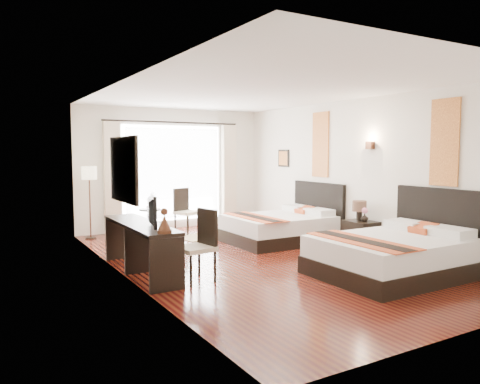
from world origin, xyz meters
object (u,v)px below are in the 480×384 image
television (148,210)px  fruit_bowl (151,208)px  window_chair (187,220)px  bed_far (282,226)px  bed_near (396,253)px  console_desk (140,248)px  side_table (150,221)px  nightstand (361,236)px  table_lamp (359,208)px  floor_lamp (89,178)px  vase (365,220)px  desk_chair (196,260)px

television → fruit_bowl: (1.26, 3.42, -0.40)m
fruit_bowl → window_chair: 0.83m
bed_far → bed_near: bearing=-91.3°
console_desk → television: bearing=-86.4°
bed_near → side_table: size_ratio=3.98×
nightstand → television: bearing=177.5°
nightstand → television: 4.04m
table_lamp → television: (-3.98, 0.12, 0.20)m
bed_far → floor_lamp: bearing=145.3°
bed_far → vase: bed_far is taller
bed_near → television: 3.66m
bed_near → fruit_bowl: size_ratio=10.19×
vase → table_lamp: bearing=82.7°
table_lamp → nightstand: bearing=-100.2°
table_lamp → fruit_bowl: bearing=127.6°
floor_lamp → side_table: (1.27, -0.07, -0.99)m
vase → bed_far: bearing=115.2°
bed_far → fruit_bowl: (-1.99, 2.16, 0.28)m
bed_far → nightstand: (0.73, -1.43, -0.03)m
bed_near → vase: 1.63m
bed_near → floor_lamp: (-3.21, 5.21, 0.94)m
console_desk → window_chair: (1.98, 2.78, -0.07)m
console_desk → floor_lamp: floor_lamp is taller
floor_lamp → bed_near: bearing=-58.4°
window_chair → bed_far: bearing=15.4°
side_table → desk_chair: bearing=-100.4°
bed_near → desk_chair: bearing=156.4°
fruit_bowl → window_chair: (0.71, -0.33, -0.27)m
console_desk → television: television is taller
bed_near → table_lamp: bearing=62.8°
desk_chair → bed_near: bearing=147.9°
nightstand → fruit_bowl: (-2.72, 3.60, 0.31)m
television → fruit_bowl: television is taller
desk_chair → floor_lamp: 4.19m
vase → desk_chair: bearing=-176.0°
nightstand → floor_lamp: floor_lamp is taller
table_lamp → floor_lamp: bearing=137.8°
television → window_chair: television is taller
table_lamp → fruit_bowl: (-2.73, 3.54, -0.20)m
bed_near → side_table: bearing=110.7°
table_lamp → vase: 0.26m
floor_lamp → fruit_bowl: 1.46m
table_lamp → window_chair: bearing=122.3°
console_desk → side_table: console_desk is taller
bed_far → fruit_bowl: 2.95m
side_table → television: bearing=-109.7°
vase → window_chair: (-2.00, 3.36, -0.27)m
floor_lamp → television: bearing=-89.5°
bed_near → fruit_bowl: bearing=110.6°
console_desk → window_chair: bearing=54.5°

